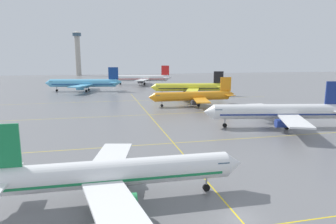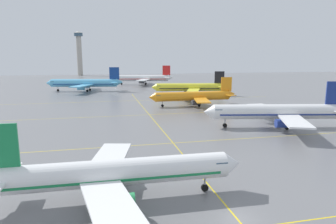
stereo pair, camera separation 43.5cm
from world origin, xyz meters
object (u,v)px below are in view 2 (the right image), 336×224
Objects in this scene: airliner_second_row at (278,112)px; airliner_far_right_stand at (85,83)px; airliner_far_left_stand at (190,87)px; control_tower at (79,50)px; airliner_front_gate at (114,173)px; airliner_third_row at (194,96)px; airliner_distant_taxiway at (143,78)px.

airliner_far_right_stand is at bearing 118.34° from airliner_second_row.
airliner_far_left_stand is at bearing -30.48° from airliner_far_right_stand.
airliner_front_gate is at bearing -85.38° from control_tower.
airliner_third_row reaches higher than airliner_front_gate.
airliner_far_left_stand is (-2.79, 67.74, -0.13)m from airliner_second_row.
airliner_front_gate is 0.82× the size of airliner_distant_taxiway.
control_tower is at bearing 108.84° from airliner_far_left_stand.
airliner_second_row is at bearing -75.43° from control_tower.
airliner_far_left_stand is (7.56, 29.88, 0.31)m from airliner_third_row.
airliner_front_gate is at bearing -85.56° from airliner_far_right_stand.
airliner_front_gate is 0.81× the size of airliner_far_right_stand.
airliner_third_row is at bearing 64.99° from airliner_front_gate.
airliner_third_row is at bearing -104.19° from airliner_far_left_stand.
airliner_third_row is 30.83m from airliner_far_left_stand.
airliner_distant_taxiway is 131.20m from control_tower.
airliner_second_row is 1.12× the size of airliner_third_row.
airliner_front_gate is 52.29m from airliner_second_row.
airliner_distant_taxiway is 0.92× the size of control_tower.
airliner_far_right_stand is 0.92× the size of control_tower.
control_tower reaches higher than airliner_second_row.
control_tower is (-54.67, 212.21, 21.66)m from airliner_third_row.
airliner_far_left_stand is at bearing -77.48° from airliner_distant_taxiway.
control_tower is at bearing 94.77° from airliner_far_right_stand.
airliner_third_row is 220.21m from control_tower.
airliner_distant_taxiway is at bearing -68.05° from control_tower.
airliner_third_row is 0.76× the size of control_tower.
airliner_far_right_stand reaches higher than airliner_third_row.
airliner_second_row is at bearing -82.72° from airliner_distant_taxiway.
control_tower is (-22.69, 280.76, 21.70)m from airliner_front_gate.
airliner_far_left_stand is at bearing 75.81° from airliner_third_row.
airliner_far_left_stand is at bearing 68.12° from airliner_front_gate.
airliner_far_left_stand is 0.89× the size of airliner_far_right_stand.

